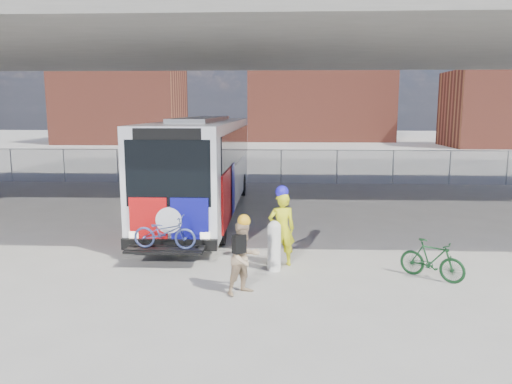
# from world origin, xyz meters

# --- Properties ---
(ground) EXTENTS (160.00, 160.00, 0.00)m
(ground) POSITION_xyz_m (0.00, 0.00, 0.00)
(ground) COLOR #9E9991
(ground) RESTS_ON ground
(bus) EXTENTS (2.67, 12.90, 3.69)m
(bus) POSITION_xyz_m (-2.00, 3.86, 2.11)
(bus) COLOR silver
(bus) RESTS_ON ground
(overpass) EXTENTS (40.00, 16.00, 7.95)m
(overpass) POSITION_xyz_m (0.00, 4.00, 6.54)
(overpass) COLOR #605E59
(overpass) RESTS_ON ground
(chainlink_fence) EXTENTS (30.00, 0.06, 30.00)m
(chainlink_fence) POSITION_xyz_m (0.00, 12.00, 1.42)
(chainlink_fence) COLOR gray
(chainlink_fence) RESTS_ON ground
(brick_buildings) EXTENTS (54.00, 22.00, 12.00)m
(brick_buildings) POSITION_xyz_m (1.23, 48.23, 5.42)
(brick_buildings) COLOR brown
(brick_buildings) RESTS_ON ground
(smokestack) EXTENTS (2.20, 2.20, 25.00)m
(smokestack) POSITION_xyz_m (14.00, 55.00, 12.50)
(smokestack) COLOR brown
(smokestack) RESTS_ON ground
(bollard) EXTENTS (0.33, 0.33, 1.27)m
(bollard) POSITION_xyz_m (0.78, -2.90, 0.68)
(bollard) COLOR white
(bollard) RESTS_ON ground
(cyclist_hivis) EXTENTS (0.78, 0.60, 2.09)m
(cyclist_hivis) POSITION_xyz_m (0.97, -2.47, 1.01)
(cyclist_hivis) COLOR yellow
(cyclist_hivis) RESTS_ON ground
(cyclist_tan) EXTENTS (0.99, 0.97, 1.77)m
(cyclist_tan) POSITION_xyz_m (0.15, -4.52, 0.84)
(cyclist_tan) COLOR tan
(cyclist_tan) RESTS_ON ground
(bike_parked) EXTENTS (1.52, 1.32, 0.95)m
(bike_parked) POSITION_xyz_m (4.52, -3.36, 0.47)
(bike_parked) COLOR #133C1C
(bike_parked) RESTS_ON ground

